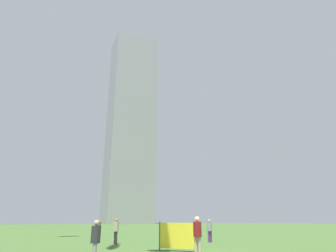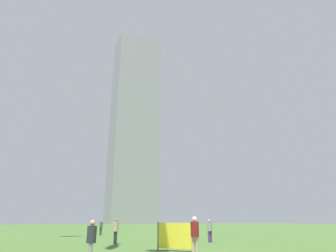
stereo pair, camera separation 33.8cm
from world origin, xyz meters
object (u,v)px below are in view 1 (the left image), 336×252
(person_standing_3, at_px, (197,233))
(event_banner, at_px, (178,236))
(person_standing_2, at_px, (116,229))
(distant_highrise_1, at_px, (131,125))
(person_standing_5, at_px, (96,239))
(person_standing_4, at_px, (99,227))
(person_standing_6, at_px, (210,229))

(person_standing_3, height_order, event_banner, person_standing_3)
(person_standing_2, relative_size, distant_highrise_1, 0.02)
(event_banner, bearing_deg, person_standing_3, -98.75)
(person_standing_2, height_order, person_standing_5, person_standing_2)
(person_standing_5, bearing_deg, person_standing_4, -2.59)
(person_standing_4, bearing_deg, person_standing_6, 148.76)
(person_standing_3, distance_m, person_standing_4, 22.26)
(person_standing_4, xyz_separation_m, person_standing_6, (4.25, -15.15, 0.06))
(person_standing_5, distance_m, event_banner, 6.20)
(person_standing_3, relative_size, distant_highrise_1, 0.02)
(person_standing_2, bearing_deg, person_standing_5, 146.49)
(person_standing_2, xyz_separation_m, event_banner, (1.20, -6.70, -0.21))
(person_standing_5, height_order, person_standing_6, person_standing_6)
(person_standing_3, distance_m, event_banner, 2.37)
(person_standing_2, distance_m, person_standing_3, 9.07)
(person_standing_2, xyz_separation_m, distant_highrise_1, (50.29, 120.15, 51.85))
(person_standing_5, bearing_deg, person_standing_3, -69.99)
(person_standing_4, bearing_deg, distant_highrise_1, -70.80)
(person_standing_6, bearing_deg, distant_highrise_1, 90.88)
(distant_highrise_1, bearing_deg, person_standing_6, -104.59)
(person_standing_5, distance_m, person_standing_6, 13.65)
(person_standing_2, relative_size, person_standing_4, 1.10)
(distant_highrise_1, bearing_deg, person_standing_4, -109.03)
(person_standing_2, distance_m, person_standing_6, 7.37)
(person_standing_4, bearing_deg, person_standing_2, 120.91)
(person_standing_3, xyz_separation_m, distant_highrise_1, (49.44, 129.18, 51.83))
(person_standing_2, relative_size, event_banner, 0.89)
(person_standing_4, xyz_separation_m, person_standing_5, (-7.18, -22.62, 0.02))
(person_standing_4, relative_size, person_standing_6, 0.94)
(person_standing_6, bearing_deg, event_banner, -121.10)
(person_standing_2, height_order, person_standing_3, person_standing_3)
(person_standing_6, height_order, event_banner, person_standing_6)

